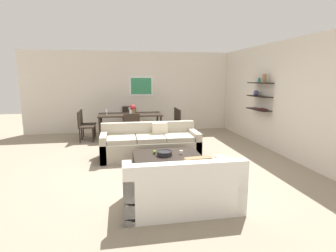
{
  "coord_description": "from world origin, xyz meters",
  "views": [
    {
      "loc": [
        -0.79,
        -5.76,
        1.85
      ],
      "look_at": [
        0.28,
        0.2,
        0.75
      ],
      "focal_mm": 28.82,
      "sensor_mm": 36.0,
      "label": 1
    }
  ],
  "objects_px": {
    "apple_on_coffee_table": "(154,152)",
    "dining_chair_foot": "(132,127)",
    "decorative_bowl": "(164,153)",
    "wine_glass_left_near": "(106,111)",
    "wine_glass_left_far": "(107,110)",
    "dining_chair_right_near": "(175,122)",
    "centerpiece_vase": "(133,109)",
    "wine_glass_foot": "(131,112)",
    "loveseat_white": "(181,188)",
    "wine_glass_head": "(130,109)",
    "dining_table": "(130,116)",
    "sofa_beige": "(150,145)",
    "candle_jar": "(181,152)",
    "dining_chair_head": "(129,118)",
    "coffee_table": "(167,164)",
    "dining_chair_left_far": "(85,122)",
    "dining_chair_right_far": "(173,120)",
    "dining_chair_left_near": "(83,124)"
  },
  "relations": [
    {
      "from": "dining_chair_right_near",
      "to": "wine_glass_foot",
      "type": "bearing_deg",
      "value": -172.41
    },
    {
      "from": "wine_glass_head",
      "to": "wine_glass_foot",
      "type": "height_order",
      "value": "wine_glass_head"
    },
    {
      "from": "apple_on_coffee_table",
      "to": "dining_chair_left_far",
      "type": "height_order",
      "value": "dining_chair_left_far"
    },
    {
      "from": "sofa_beige",
      "to": "decorative_bowl",
      "type": "xyz_separation_m",
      "value": [
        0.13,
        -1.23,
        0.13
      ]
    },
    {
      "from": "dining_chair_right_near",
      "to": "wine_glass_left_far",
      "type": "height_order",
      "value": "wine_glass_left_far"
    },
    {
      "from": "candle_jar",
      "to": "dining_chair_left_far",
      "type": "bearing_deg",
      "value": 122.45
    },
    {
      "from": "wine_glass_head",
      "to": "wine_glass_left_near",
      "type": "xyz_separation_m",
      "value": [
        -0.7,
        -0.49,
        -0.0
      ]
    },
    {
      "from": "dining_chair_head",
      "to": "dining_chair_right_near",
      "type": "bearing_deg",
      "value": -37.52
    },
    {
      "from": "apple_on_coffee_table",
      "to": "dining_chair_foot",
      "type": "relative_size",
      "value": 0.08
    },
    {
      "from": "decorative_bowl",
      "to": "dining_chair_foot",
      "type": "height_order",
      "value": "dining_chair_foot"
    },
    {
      "from": "sofa_beige",
      "to": "dining_chair_head",
      "type": "bearing_deg",
      "value": 97.16
    },
    {
      "from": "candle_jar",
      "to": "wine_glass_head",
      "type": "relative_size",
      "value": 0.42
    },
    {
      "from": "dining_chair_right_near",
      "to": "centerpiece_vase",
      "type": "relative_size",
      "value": 3.12
    },
    {
      "from": "dining_chair_right_far",
      "to": "wine_glass_foot",
      "type": "distance_m",
      "value": 1.51
    },
    {
      "from": "dining_chair_left_near",
      "to": "wine_glass_head",
      "type": "relative_size",
      "value": 5.28
    },
    {
      "from": "loveseat_white",
      "to": "wine_glass_head",
      "type": "distance_m",
      "value": 5.1
    },
    {
      "from": "dining_table",
      "to": "wine_glass_left_near",
      "type": "relative_size",
      "value": 11.99
    },
    {
      "from": "decorative_bowl",
      "to": "apple_on_coffee_table",
      "type": "xyz_separation_m",
      "value": [
        -0.17,
        0.16,
        -0.01
      ]
    },
    {
      "from": "wine_glass_left_far",
      "to": "dining_chair_foot",
      "type": "bearing_deg",
      "value": -53.76
    },
    {
      "from": "wine_glass_left_near",
      "to": "candle_jar",
      "type": "bearing_deg",
      "value": -63.95
    },
    {
      "from": "loveseat_white",
      "to": "wine_glass_left_far",
      "type": "bearing_deg",
      "value": 104.34
    },
    {
      "from": "wine_glass_left_near",
      "to": "wine_glass_left_far",
      "type": "relative_size",
      "value": 1.04
    },
    {
      "from": "dining_chair_head",
      "to": "sofa_beige",
      "type": "bearing_deg",
      "value": -82.84
    },
    {
      "from": "apple_on_coffee_table",
      "to": "wine_glass_left_near",
      "type": "bearing_deg",
      "value": 108.57
    },
    {
      "from": "dining_chair_right_far",
      "to": "wine_glass_foot",
      "type": "xyz_separation_m",
      "value": [
        -1.36,
        -0.57,
        0.35
      ]
    },
    {
      "from": "dining_chair_head",
      "to": "dining_chair_left_near",
      "type": "height_order",
      "value": "same"
    },
    {
      "from": "dining_chair_left_near",
      "to": "dining_chair_left_far",
      "type": "bearing_deg",
      "value": 90.0
    },
    {
      "from": "dining_chair_foot",
      "to": "wine_glass_foot",
      "type": "height_order",
      "value": "wine_glass_foot"
    },
    {
      "from": "wine_glass_head",
      "to": "apple_on_coffee_table",
      "type": "bearing_deg",
      "value": -84.68
    },
    {
      "from": "candle_jar",
      "to": "dining_chair_foot",
      "type": "bearing_deg",
      "value": 109.25
    },
    {
      "from": "dining_chair_right_near",
      "to": "wine_glass_foot",
      "type": "height_order",
      "value": "wine_glass_foot"
    },
    {
      "from": "decorative_bowl",
      "to": "wine_glass_head",
      "type": "height_order",
      "value": "wine_glass_head"
    },
    {
      "from": "decorative_bowl",
      "to": "dining_chair_foot",
      "type": "relative_size",
      "value": 0.33
    },
    {
      "from": "apple_on_coffee_table",
      "to": "centerpiece_vase",
      "type": "height_order",
      "value": "centerpiece_vase"
    },
    {
      "from": "dining_table",
      "to": "wine_glass_head",
      "type": "bearing_deg",
      "value": 90.0
    },
    {
      "from": "apple_on_coffee_table",
      "to": "wine_glass_head",
      "type": "distance_m",
      "value": 3.59
    },
    {
      "from": "candle_jar",
      "to": "dining_table",
      "type": "height_order",
      "value": "dining_table"
    },
    {
      "from": "wine_glass_left_near",
      "to": "wine_glass_foot",
      "type": "distance_m",
      "value": 0.75
    },
    {
      "from": "coffee_table",
      "to": "centerpiece_vase",
      "type": "bearing_deg",
      "value": 98.31
    },
    {
      "from": "candle_jar",
      "to": "apple_on_coffee_table",
      "type": "distance_m",
      "value": 0.52
    },
    {
      "from": "wine_glass_left_near",
      "to": "centerpiece_vase",
      "type": "bearing_deg",
      "value": 8.68
    },
    {
      "from": "loveseat_white",
      "to": "apple_on_coffee_table",
      "type": "relative_size",
      "value": 22.86
    },
    {
      "from": "dining_table",
      "to": "wine_glass_foot",
      "type": "height_order",
      "value": "wine_glass_foot"
    },
    {
      "from": "wine_glass_foot",
      "to": "candle_jar",
      "type": "bearing_deg",
      "value": -73.69
    },
    {
      "from": "dining_chair_left_far",
      "to": "wine_glass_foot",
      "type": "height_order",
      "value": "wine_glass_foot"
    },
    {
      "from": "sofa_beige",
      "to": "decorative_bowl",
      "type": "height_order",
      "value": "sofa_beige"
    },
    {
      "from": "decorative_bowl",
      "to": "wine_glass_head",
      "type": "distance_m",
      "value": 3.76
    },
    {
      "from": "candle_jar",
      "to": "centerpiece_vase",
      "type": "relative_size",
      "value": 0.25
    },
    {
      "from": "coffee_table",
      "to": "dining_chair_head",
      "type": "distance_m",
      "value": 4.19
    },
    {
      "from": "apple_on_coffee_table",
      "to": "dining_chair_foot",
      "type": "xyz_separation_m",
      "value": [
        -0.33,
        2.33,
        0.09
      ]
    }
  ]
}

